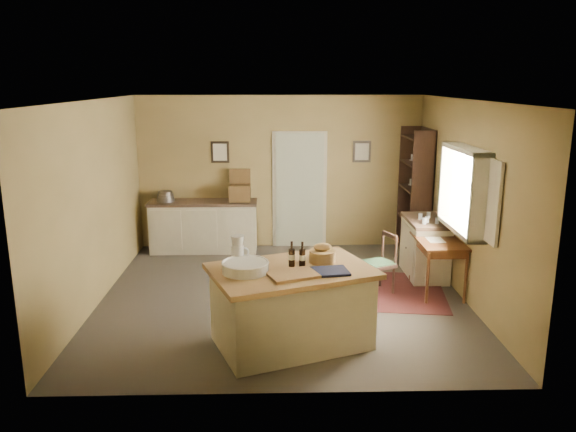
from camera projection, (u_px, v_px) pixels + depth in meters
name	position (u px, v px, depth m)	size (l,w,h in m)	color
ground	(283.00, 296.00, 7.86)	(5.00, 5.00, 0.00)	brown
wall_back	(280.00, 173.00, 9.97)	(5.00, 0.10, 2.70)	#9B814C
wall_front	(288.00, 260.00, 5.11)	(5.00, 0.10, 2.70)	#9B814C
wall_left	(95.00, 203.00, 7.47)	(0.10, 5.00, 2.70)	#9B814C
wall_right	(466.00, 201.00, 7.61)	(0.10, 5.00, 2.70)	#9B814C
ceiling	(282.00, 100.00, 7.22)	(5.00, 5.00, 0.00)	silver
door	(300.00, 189.00, 10.02)	(0.97, 0.06, 2.11)	#B8BC9E
framed_prints	(291.00, 152.00, 9.87)	(2.82, 0.02, 0.38)	black
window	(467.00, 190.00, 7.37)	(0.25, 1.99, 1.12)	beige
work_island	(291.00, 304.00, 6.34)	(2.04, 1.68, 1.20)	beige
sideboard	(204.00, 224.00, 9.85)	(1.88, 0.54, 1.18)	beige
rug	(404.00, 291.00, 8.04)	(1.10, 1.60, 0.01)	#411614
writing_desk	(439.00, 246.00, 7.89)	(0.60, 0.98, 0.82)	#3D200E
desk_chair	(378.00, 264.00, 7.93)	(0.39, 0.39, 0.83)	black
right_cabinet	(425.00, 247.00, 8.59)	(0.57, 1.02, 0.99)	beige
shelving_unit	(418.00, 192.00, 9.61)	(0.37, 0.98, 2.17)	black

